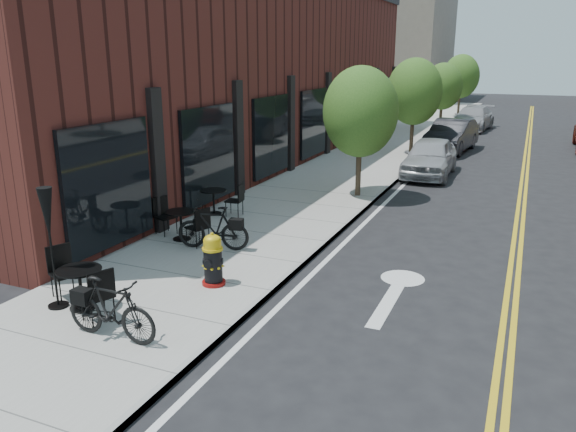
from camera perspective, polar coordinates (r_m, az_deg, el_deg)
The scene contains 18 objects.
ground at distance 9.07m, azimuth -5.74°, elevation -11.71°, with size 120.00×120.00×0.00m, color black.
sidewalk_near at distance 18.47m, azimuth 3.78°, elevation 3.07°, with size 4.00×70.00×0.12m, color #9E9B93.
building_near at distance 23.46m, azimuth -3.39°, elevation 14.34°, with size 5.00×28.00×7.00m, color #4D1F18.
bg_building_left at distance 56.27m, azimuth 11.42°, elevation 16.62°, with size 8.00×14.00×10.00m, color #726656.
tree_near_a at distance 16.70m, azimuth 7.37°, elevation 10.44°, with size 2.20×2.20×3.81m.
tree_near_b at distance 24.46m, azimuth 12.71°, elevation 12.21°, with size 2.30×2.30×3.98m.
tree_near_c at distance 32.35m, azimuth 15.45°, elevation 12.57°, with size 2.10×2.10×3.67m.
tree_near_d at distance 40.27m, azimuth 17.17°, elevation 13.40°, with size 2.40×2.40×4.11m.
fire_hydrant at distance 10.40m, azimuth -7.63°, elevation -4.47°, with size 0.57×0.57×1.00m.
bicycle_left at distance 12.26m, azimuth -7.64°, elevation -1.19°, with size 0.46×1.61×0.97m, color black.
bicycle_right at distance 8.79m, azimuth -17.57°, elevation -9.02°, with size 0.45×1.60×0.96m, color black.
bistro_set_a at distance 9.97m, azimuth -20.36°, elevation -6.38°, with size 1.72×1.08×0.91m.
bistro_set_b at distance 13.03m, azimuth -10.83°, elevation -0.50°, with size 1.66×0.94×0.88m.
bistro_set_c at distance 14.99m, azimuth -7.57°, elevation 1.80°, with size 1.61×0.76×0.85m.
patio_umbrella at distance 9.87m, azimuth -23.18°, elevation -0.62°, with size 0.33×0.33×2.07m.
parked_car_a at distance 20.80m, azimuth 14.20°, elevation 5.84°, with size 1.61×4.01×1.37m, color #A3A6AB.
parked_car_b at distance 26.33m, azimuth 16.26°, elevation 7.84°, with size 1.52×4.36×1.44m, color black.
parked_car_c at distance 34.40m, azimuth 18.23°, elevation 9.40°, with size 1.86×4.59×1.33m, color #9D9DA1.
Camera 1 is at (3.96, -6.98, 4.23)m, focal length 35.00 mm.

